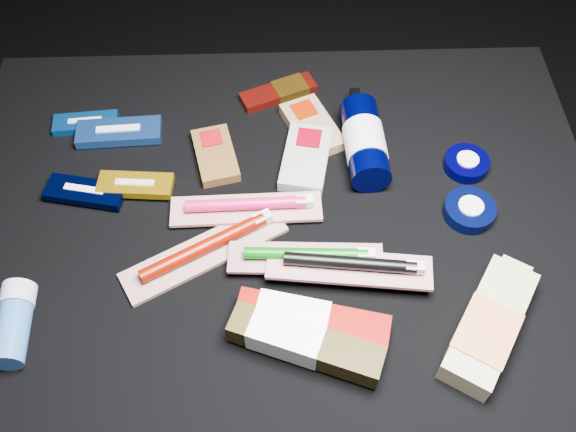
{
  "coord_description": "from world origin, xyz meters",
  "views": [
    {
      "loc": [
        -0.0,
        -0.53,
        1.19
      ],
      "look_at": [
        0.01,
        0.01,
        0.42
      ],
      "focal_mm": 40.0,
      "sensor_mm": 36.0,
      "label": 1
    }
  ],
  "objects_px": {
    "toothpaste_carton_red": "(305,320)",
    "bodywash_bottle": "(488,327)",
    "lotion_bottle": "(365,142)",
    "deodorant_stick": "(14,322)"
  },
  "relations": [
    {
      "from": "toothpaste_carton_red",
      "to": "bodywash_bottle",
      "type": "bearing_deg",
      "value": 9.78
    },
    {
      "from": "bodywash_bottle",
      "to": "lotion_bottle",
      "type": "bearing_deg",
      "value": 145.02
    },
    {
      "from": "bodywash_bottle",
      "to": "toothpaste_carton_red",
      "type": "bearing_deg",
      "value": -151.92
    },
    {
      "from": "lotion_bottle",
      "to": "deodorant_stick",
      "type": "distance_m",
      "value": 0.57
    },
    {
      "from": "lotion_bottle",
      "to": "toothpaste_carton_red",
      "type": "distance_m",
      "value": 0.32
    },
    {
      "from": "bodywash_bottle",
      "to": "toothpaste_carton_red",
      "type": "xyz_separation_m",
      "value": [
        -0.24,
        0.02,
        -0.0
      ]
    },
    {
      "from": "lotion_bottle",
      "to": "toothpaste_carton_red",
      "type": "relative_size",
      "value": 0.97
    },
    {
      "from": "deodorant_stick",
      "to": "toothpaste_carton_red",
      "type": "height_order",
      "value": "deodorant_stick"
    },
    {
      "from": "deodorant_stick",
      "to": "bodywash_bottle",
      "type": "bearing_deg",
      "value": -5.16
    },
    {
      "from": "bodywash_bottle",
      "to": "toothpaste_carton_red",
      "type": "height_order",
      "value": "bodywash_bottle"
    }
  ]
}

